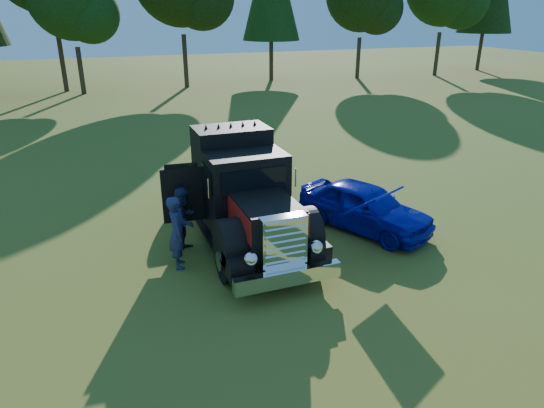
{
  "coord_description": "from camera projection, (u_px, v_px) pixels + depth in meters",
  "views": [
    {
      "loc": [
        -3.89,
        -10.47,
        6.05
      ],
      "look_at": [
        0.18,
        0.24,
        1.41
      ],
      "focal_mm": 32.0,
      "sensor_mm": 36.0,
      "label": 1
    }
  ],
  "objects": [
    {
      "name": "ground",
      "position": [
        269.0,
        258.0,
        12.63
      ],
      "size": [
        120.0,
        120.0,
        0.0
      ],
      "primitive_type": "plane",
      "color": "#405E1B",
      "rests_on": "ground"
    },
    {
      "name": "spectator_near",
      "position": [
        177.0,
        232.0,
        11.91
      ],
      "size": [
        0.52,
        0.73,
        1.88
      ],
      "primitive_type": "imported",
      "rotation": [
        0.0,
        0.0,
        1.46
      ],
      "color": "#1D2443",
      "rests_on": "ground"
    },
    {
      "name": "diamond_t_truck",
      "position": [
        241.0,
        196.0,
        13.27
      ],
      "size": [
        3.38,
        7.16,
        3.0
      ],
      "color": "black",
      "rests_on": "ground"
    },
    {
      "name": "spectator_far",
      "position": [
        184.0,
        220.0,
        12.74
      ],
      "size": [
        1.08,
        1.1,
        1.78
      ],
      "primitive_type": "imported",
      "rotation": [
        0.0,
        0.0,
        0.85
      ],
      "color": "#20294C",
      "rests_on": "ground"
    },
    {
      "name": "hotrod_coupe",
      "position": [
        365.0,
        206.0,
        14.08
      ],
      "size": [
        3.23,
        4.42,
        1.89
      ],
      "color": "#072FA7",
      "rests_on": "ground"
    }
  ]
}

